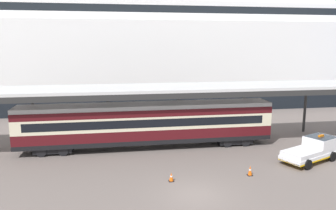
{
  "coord_description": "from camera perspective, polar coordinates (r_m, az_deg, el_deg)",
  "views": [
    {
      "loc": [
        -4.98,
        -19.11,
        9.38
      ],
      "look_at": [
        -0.61,
        7.11,
        4.5
      ],
      "focal_mm": 35.45,
      "sensor_mm": 36.0,
      "label": 1
    }
  ],
  "objects": [
    {
      "name": "ground_plane",
      "position": [
        21.87,
        4.81,
        -15.04
      ],
      "size": [
        400.0,
        400.0,
        0.0
      ],
      "primitive_type": "plane",
      "color": "#6A5F5A"
    },
    {
      "name": "service_truck",
      "position": [
        29.71,
        23.73,
        -6.91
      ],
      "size": [
        5.57,
        3.97,
        2.02
      ],
      "color": "white",
      "rests_on": "ground"
    },
    {
      "name": "train_carriage",
      "position": [
        30.25,
        -3.62,
        -3.14
      ],
      "size": [
        22.8,
        2.81,
        4.11
      ],
      "color": "black",
      "rests_on": "ground"
    },
    {
      "name": "traffic_cone_near",
      "position": [
        23.52,
        0.56,
        -12.27
      ],
      "size": [
        0.36,
        0.36,
        0.64
      ],
      "color": "black",
      "rests_on": "ground"
    },
    {
      "name": "cruise_ship",
      "position": [
        60.12,
        -1.72,
        11.87
      ],
      "size": [
        129.68,
        30.34,
        33.1
      ],
      "color": "black",
      "rests_on": "ground"
    },
    {
      "name": "platform_canopy",
      "position": [
        30.11,
        -3.77,
        2.64
      ],
      "size": [
        41.78,
        5.58,
        5.58
      ],
      "color": "silver",
      "rests_on": "ground"
    },
    {
      "name": "traffic_cone_mid",
      "position": [
        25.18,
        13.93,
        -10.87
      ],
      "size": [
        0.36,
        0.36,
        0.76
      ],
      "color": "black",
      "rests_on": "ground"
    }
  ]
}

